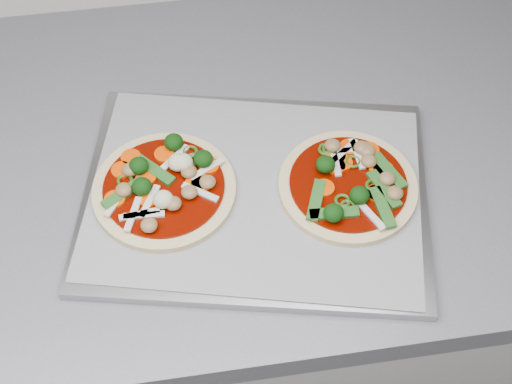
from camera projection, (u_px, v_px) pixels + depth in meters
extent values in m
cube|color=#96959A|center=(255.00, 195.00, 0.87)|extent=(0.47, 0.39, 0.01)
cube|color=gray|center=(255.00, 191.00, 0.87)|extent=(0.46, 0.38, 0.00)
cylinder|color=#D1BC7F|center=(164.00, 190.00, 0.86)|extent=(0.18, 0.18, 0.01)
cylinder|color=#600500|center=(164.00, 187.00, 0.85)|extent=(0.15, 0.15, 0.00)
ellipsoid|color=beige|center=(163.00, 199.00, 0.83)|extent=(0.03, 0.03, 0.02)
cube|color=silver|center=(200.00, 192.00, 0.84)|extent=(0.04, 0.03, 0.00)
torus|color=#2A4A13|center=(125.00, 181.00, 0.85)|extent=(0.02, 0.02, 0.00)
cube|color=silver|center=(207.00, 169.00, 0.86)|extent=(0.05, 0.03, 0.00)
ellipsoid|color=beige|center=(183.00, 162.00, 0.86)|extent=(0.03, 0.03, 0.02)
cube|color=#2F6123|center=(155.00, 170.00, 0.86)|extent=(0.05, 0.05, 0.00)
cube|color=silver|center=(140.00, 214.00, 0.83)|extent=(0.05, 0.01, 0.00)
torus|color=#2A4A13|center=(193.00, 159.00, 0.87)|extent=(0.02, 0.02, 0.00)
cylinder|color=#FF3700|center=(149.00, 199.00, 0.84)|extent=(0.03, 0.03, 0.00)
cube|color=silver|center=(133.00, 214.00, 0.83)|extent=(0.02, 0.05, 0.00)
cylinder|color=#FF3700|center=(121.00, 170.00, 0.86)|extent=(0.03, 0.03, 0.00)
torus|color=#2A4A13|center=(190.00, 152.00, 0.88)|extent=(0.03, 0.03, 0.00)
ellipsoid|color=olive|center=(189.00, 192.00, 0.84)|extent=(0.02, 0.02, 0.01)
cube|color=silver|center=(174.00, 158.00, 0.87)|extent=(0.04, 0.04, 0.00)
ellipsoid|color=olive|center=(189.00, 172.00, 0.86)|extent=(0.03, 0.03, 0.01)
ellipsoid|color=#0C3C0B|center=(142.00, 187.00, 0.84)|extent=(0.03, 0.03, 0.02)
ellipsoid|color=olive|center=(124.00, 190.00, 0.84)|extent=(0.02, 0.02, 0.01)
ellipsoid|color=olive|center=(173.00, 203.00, 0.83)|extent=(0.03, 0.03, 0.01)
cylinder|color=#FF3700|center=(195.00, 184.00, 0.85)|extent=(0.03, 0.03, 0.00)
cube|color=silver|center=(117.00, 201.00, 0.84)|extent=(0.03, 0.04, 0.00)
ellipsoid|color=olive|center=(130.00, 170.00, 0.86)|extent=(0.03, 0.03, 0.01)
cylinder|color=#FF3700|center=(146.00, 177.00, 0.86)|extent=(0.03, 0.03, 0.00)
ellipsoid|color=#0C3C0B|center=(174.00, 142.00, 0.88)|extent=(0.03, 0.03, 0.02)
ellipsoid|color=olive|center=(208.00, 182.00, 0.85)|extent=(0.03, 0.03, 0.01)
cylinder|color=#FF3700|center=(164.00, 154.00, 0.88)|extent=(0.03, 0.03, 0.00)
cylinder|color=#FF3700|center=(209.00, 166.00, 0.87)|extent=(0.03, 0.03, 0.00)
cylinder|color=#FF3700|center=(115.00, 199.00, 0.84)|extent=(0.04, 0.04, 0.00)
ellipsoid|color=#0C3C0B|center=(203.00, 159.00, 0.86)|extent=(0.03, 0.03, 0.02)
cylinder|color=#FF3700|center=(131.00, 157.00, 0.88)|extent=(0.03, 0.03, 0.00)
cube|color=silver|center=(150.00, 201.00, 0.84)|extent=(0.03, 0.05, 0.00)
ellipsoid|color=#0C3C0B|center=(139.00, 166.00, 0.86)|extent=(0.03, 0.03, 0.02)
cylinder|color=#FF3700|center=(201.00, 183.00, 0.85)|extent=(0.03, 0.03, 0.00)
ellipsoid|color=beige|center=(178.00, 162.00, 0.86)|extent=(0.03, 0.03, 0.02)
cube|color=silver|center=(144.00, 215.00, 0.83)|extent=(0.05, 0.01, 0.00)
cube|color=#2F6123|center=(124.00, 193.00, 0.84)|extent=(0.06, 0.04, 0.00)
ellipsoid|color=olive|center=(149.00, 225.00, 0.81)|extent=(0.03, 0.03, 0.01)
cylinder|color=#D1BC7F|center=(348.00, 186.00, 0.86)|extent=(0.19, 0.19, 0.01)
cylinder|color=#600500|center=(348.00, 183.00, 0.86)|extent=(0.16, 0.16, 0.00)
cylinder|color=#FF3700|center=(342.00, 163.00, 0.87)|extent=(0.03, 0.03, 0.00)
torus|color=#2A4A13|center=(330.00, 149.00, 0.88)|extent=(0.03, 0.03, 0.00)
cube|color=silver|center=(344.00, 151.00, 0.88)|extent=(0.04, 0.04, 0.00)
ellipsoid|color=olive|center=(369.00, 161.00, 0.87)|extent=(0.02, 0.02, 0.01)
torus|color=#2A4A13|center=(373.00, 186.00, 0.85)|extent=(0.03, 0.03, 0.00)
cube|color=silver|center=(351.00, 150.00, 0.88)|extent=(0.05, 0.01, 0.00)
ellipsoid|color=olive|center=(395.00, 193.00, 0.84)|extent=(0.03, 0.03, 0.01)
cylinder|color=#FF3700|center=(383.00, 169.00, 0.87)|extent=(0.04, 0.04, 0.00)
ellipsoid|color=olive|center=(362.00, 148.00, 0.88)|extent=(0.02, 0.02, 0.01)
torus|color=#2A4A13|center=(326.00, 149.00, 0.88)|extent=(0.03, 0.03, 0.00)
cylinder|color=#FF3700|center=(377.00, 194.00, 0.84)|extent=(0.04, 0.04, 0.00)
ellipsoid|color=olive|center=(333.00, 146.00, 0.88)|extent=(0.03, 0.03, 0.01)
cylinder|color=#FF3700|center=(324.00, 188.00, 0.85)|extent=(0.03, 0.03, 0.00)
cube|color=#2F6123|center=(316.00, 200.00, 0.84)|extent=(0.03, 0.06, 0.00)
cube|color=#2F6123|center=(383.00, 207.00, 0.83)|extent=(0.02, 0.06, 0.00)
torus|color=#2A4A13|center=(343.00, 201.00, 0.84)|extent=(0.02, 0.02, 0.00)
torus|color=#2A4A13|center=(353.00, 162.00, 0.87)|extent=(0.03, 0.03, 0.00)
ellipsoid|color=#0C3C0B|center=(325.00, 164.00, 0.86)|extent=(0.02, 0.02, 0.02)
cube|color=silver|center=(357.00, 154.00, 0.88)|extent=(0.01, 0.05, 0.00)
ellipsoid|color=olive|center=(387.00, 179.00, 0.85)|extent=(0.03, 0.03, 0.01)
ellipsoid|color=olive|center=(367.00, 151.00, 0.88)|extent=(0.03, 0.03, 0.01)
cube|color=silver|center=(371.00, 215.00, 0.83)|extent=(0.03, 0.05, 0.00)
ellipsoid|color=#0C3C0B|center=(334.00, 213.00, 0.82)|extent=(0.03, 0.03, 0.02)
cube|color=silver|center=(335.00, 161.00, 0.87)|extent=(0.01, 0.05, 0.00)
cylinder|color=#FF3700|center=(377.00, 193.00, 0.84)|extent=(0.04, 0.04, 0.00)
cube|color=#2F6123|center=(334.00, 213.00, 0.83)|extent=(0.06, 0.02, 0.00)
cube|color=#2F6123|center=(384.00, 189.00, 0.85)|extent=(0.03, 0.06, 0.00)
cylinder|color=#FF3700|center=(379.00, 168.00, 0.87)|extent=(0.04, 0.04, 0.00)
cube|color=#2F6123|center=(389.00, 171.00, 0.86)|extent=(0.03, 0.06, 0.00)
ellipsoid|color=#0C3C0B|center=(359.00, 195.00, 0.83)|extent=(0.03, 0.03, 0.02)
cylinder|color=#FF3700|center=(335.00, 166.00, 0.87)|extent=(0.04, 0.04, 0.00)
torus|color=#2A4A13|center=(348.00, 207.00, 0.83)|extent=(0.02, 0.02, 0.00)
cylinder|color=#FF3700|center=(369.00, 150.00, 0.88)|extent=(0.03, 0.03, 0.00)
cylinder|color=#FF3700|center=(349.00, 147.00, 0.89)|extent=(0.03, 0.03, 0.00)
cylinder|color=#FF3700|center=(336.00, 156.00, 0.88)|extent=(0.03, 0.03, 0.00)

